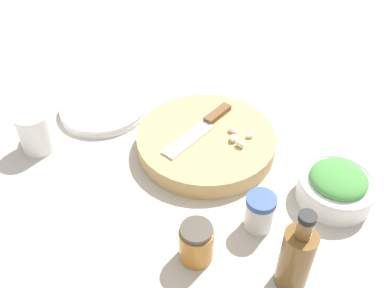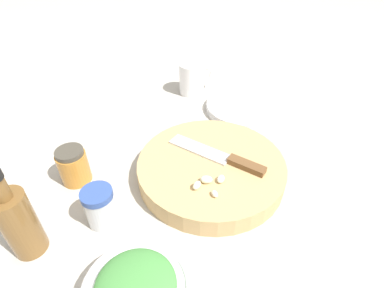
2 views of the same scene
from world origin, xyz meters
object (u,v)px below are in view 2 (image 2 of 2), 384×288
at_px(chef_knife, 221,157).
at_px(plate_stack, 244,107).
at_px(cutting_board, 211,169).
at_px(coffee_mug, 193,78).
at_px(oil_bottle, 18,222).
at_px(spice_jar, 100,207).
at_px(honey_jar, 74,166).
at_px(garlic_cloves, 208,183).

relative_size(chef_knife, plate_stack, 1.01).
relative_size(cutting_board, chef_knife, 1.40).
height_order(coffee_mug, oil_bottle, oil_bottle).
relative_size(spice_jar, coffee_mug, 0.82).
bearing_deg(honey_jar, chef_knife, -65.41).
distance_m(cutting_board, oil_bottle, 0.36).
bearing_deg(coffee_mug, oil_bottle, 174.65).
bearing_deg(plate_stack, coffee_mug, 75.04).
height_order(spice_jar, honey_jar, honey_jar).
bearing_deg(garlic_cloves, oil_bottle, 130.46).
relative_size(chef_knife, spice_jar, 2.83).
distance_m(chef_knife, honey_jar, 0.30).
relative_size(cutting_board, garlic_cloves, 5.12).
bearing_deg(chef_knife, plate_stack, 14.52).
bearing_deg(garlic_cloves, cutting_board, 13.29).
relative_size(cutting_board, plate_stack, 1.41).
xyz_separation_m(chef_knife, garlic_cloves, (-0.08, 0.00, 0.00)).
distance_m(coffee_mug, honey_jar, 0.45).
xyz_separation_m(garlic_cloves, oil_bottle, (-0.21, 0.24, 0.02)).
xyz_separation_m(coffee_mug, oil_bottle, (-0.60, 0.06, 0.02)).
bearing_deg(cutting_board, spice_jar, 141.33).
distance_m(cutting_board, honey_jar, 0.28).
height_order(cutting_board, spice_jar, spice_jar).
height_order(spice_jar, plate_stack, spice_jar).
bearing_deg(spice_jar, oil_bottle, 138.08).
relative_size(spice_jar, oil_bottle, 0.45).
relative_size(garlic_cloves, oil_bottle, 0.35).
relative_size(chef_knife, honey_jar, 2.77).
xyz_separation_m(garlic_cloves, spice_jar, (-0.12, 0.16, -0.01)).
bearing_deg(oil_bottle, plate_stack, -22.46).
bearing_deg(garlic_cloves, honey_jar, 99.48).
distance_m(chef_knife, plate_stack, 0.27).
bearing_deg(oil_bottle, coffee_mug, -5.35).
xyz_separation_m(cutting_board, coffee_mug, (0.33, 0.17, 0.03)).
distance_m(garlic_cloves, plate_stack, 0.35).
height_order(spice_jar, oil_bottle, oil_bottle).
bearing_deg(plate_stack, garlic_cloves, -178.19).
relative_size(garlic_cloves, spice_jar, 0.78).
xyz_separation_m(chef_knife, plate_stack, (0.27, 0.01, -0.04)).
xyz_separation_m(cutting_board, honey_jar, (-0.11, 0.26, 0.02)).
height_order(chef_knife, honey_jar, honey_jar).
height_order(chef_knife, coffee_mug, coffee_mug).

